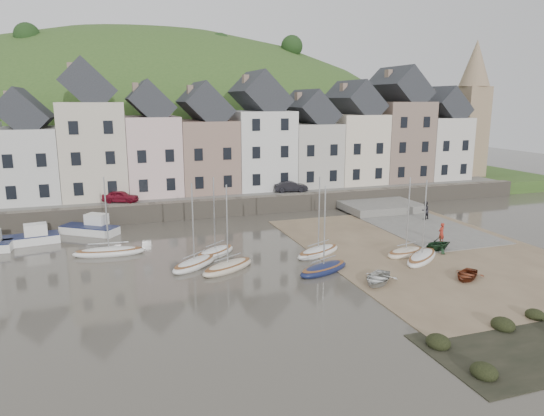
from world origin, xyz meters
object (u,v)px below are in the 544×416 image
object	(u,v)px
sailboat_0	(109,252)
person_red	(441,233)
rowboat_white	(378,278)
person_dark	(425,210)
car_left	(121,196)
rowboat_red	(467,275)
car_right	(291,186)
rowboat_green	(438,243)

from	to	relation	value
sailboat_0	person_red	distance (m)	26.84
rowboat_white	person_dark	distance (m)	19.29
person_dark	car_left	xyz separation A→B (m)	(-28.52, 10.82, 1.18)
person_dark	car_left	distance (m)	30.52
rowboat_red	person_dark	world-z (taller)	person_dark
sailboat_0	person_dark	world-z (taller)	sailboat_0
car_right	rowboat_red	bearing A→B (deg)	-165.40
sailboat_0	car_left	distance (m)	12.79
person_red	person_dark	size ratio (longest dim) A/B	0.92
rowboat_red	person_dark	distance (m)	16.76
rowboat_green	person_red	distance (m)	2.37
rowboat_white	rowboat_red	size ratio (longest dim) A/B	1.16
sailboat_0	rowboat_red	xyz separation A→B (m)	(22.54, -13.29, 0.07)
sailboat_0	car_left	world-z (taller)	sailboat_0
sailboat_0	rowboat_white	bearing A→B (deg)	-36.23
person_dark	car_right	bearing A→B (deg)	-62.71
rowboat_green	rowboat_red	bearing A→B (deg)	-22.14
rowboat_green	sailboat_0	bearing A→B (deg)	-109.58
rowboat_white	car_left	size ratio (longest dim) A/B	0.85
rowboat_green	car_left	size ratio (longest dim) A/B	0.66
rowboat_red	car_left	world-z (taller)	car_left
rowboat_white	car_left	distance (m)	28.95
sailboat_0	car_right	size ratio (longest dim) A/B	1.69
person_red	car_right	xyz separation A→B (m)	(-6.43, 18.28, 1.25)
rowboat_green	car_left	distance (m)	30.66
car_right	person_red	bearing A→B (deg)	-152.11
car_left	rowboat_white	bearing A→B (deg)	-128.72
rowboat_white	person_dark	xyz separation A→B (m)	(13.43, 13.83, 0.66)
rowboat_red	car_right	world-z (taller)	car_right
rowboat_red	person_red	bearing A→B (deg)	118.53
rowboat_red	person_red	world-z (taller)	person_red
rowboat_white	person_red	world-z (taller)	person_red
rowboat_white	person_dark	size ratio (longest dim) A/B	1.66
rowboat_green	car_left	world-z (taller)	car_left
rowboat_white	car_left	bearing A→B (deg)	167.30
sailboat_0	person_dark	size ratio (longest dim) A/B	3.47
car_left	person_dark	bearing A→B (deg)	-90.97
rowboat_green	rowboat_red	distance (m)	6.21
car_left	sailboat_0	bearing A→B (deg)	-166.59
rowboat_white	rowboat_green	xyz separation A→B (m)	(8.11, 4.64, 0.31)
rowboat_white	rowboat_green	world-z (taller)	rowboat_green
rowboat_red	car_right	xyz separation A→B (m)	(-2.76, 25.85, 1.89)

